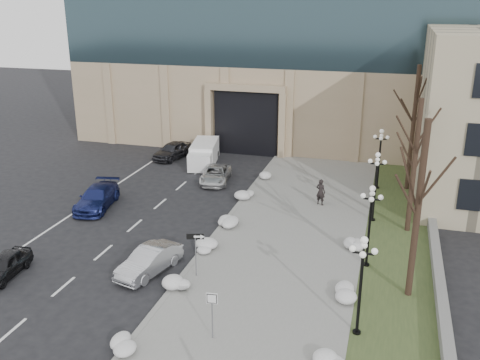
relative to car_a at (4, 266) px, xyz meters
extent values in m
cube|color=gray|center=(13.59, 7.90, -0.57)|extent=(9.00, 40.00, 0.12)
cube|color=gray|center=(9.09, 7.90, -0.56)|extent=(0.30, 40.00, 0.14)
cube|color=#344422|center=(20.09, 7.90, -0.58)|extent=(4.00, 40.00, 0.10)
cube|color=slate|center=(22.09, 9.90, -0.28)|extent=(0.50, 30.00, 0.70)
cube|color=tan|center=(8.09, 35.90, 3.37)|extent=(40.00, 20.00, 8.00)
cube|color=black|center=(6.09, 26.90, 2.37)|extent=(6.00, 2.50, 6.00)
cube|color=tan|center=(6.09, 25.50, 5.67)|extent=(7.50, 0.60, 0.60)
cube|color=tan|center=(2.59, 25.50, 2.37)|extent=(0.60, 0.60, 6.00)
cube|color=tan|center=(9.59, 25.50, 2.37)|extent=(0.60, 0.60, 6.00)
cube|color=black|center=(24.09, 12.90, 1.87)|extent=(1.40, 0.25, 2.00)
cube|color=black|center=(24.09, 12.90, 5.37)|extent=(1.40, 0.25, 2.00)
imported|color=black|center=(0.00, 0.00, 0.00)|extent=(1.81, 3.80, 1.25)
imported|color=#A4A6AB|center=(7.22, 2.50, 0.07)|extent=(2.49, 4.49, 1.40)
imported|color=navy|center=(-0.35, 10.06, 0.11)|extent=(2.96, 5.40, 1.48)
imported|color=silver|center=(5.91, 17.56, 0.01)|extent=(2.79, 4.83, 1.27)
imported|color=#2C2C31|center=(0.00, 22.67, 0.13)|extent=(2.68, 4.73, 1.52)
imported|color=black|center=(14.68, 14.68, 0.44)|extent=(0.80, 0.65, 1.89)
cube|color=white|center=(3.23, 22.45, 0.30)|extent=(2.89, 4.93, 1.85)
cube|color=white|center=(3.77, 19.74, 0.20)|extent=(2.19, 1.83, 1.48)
cylinder|color=black|center=(2.82, 19.74, -0.30)|extent=(0.35, 0.68, 0.65)
cylinder|color=black|center=(4.64, 20.10, -0.30)|extent=(0.35, 0.68, 0.65)
cylinder|color=black|center=(2.05, 23.63, -0.30)|extent=(0.35, 0.68, 0.65)
cylinder|color=black|center=(3.86, 23.99, -0.30)|extent=(0.35, 0.68, 0.65)
cylinder|color=slate|center=(9.83, 2.69, 0.62)|extent=(0.06, 0.06, 2.49)
cube|color=black|center=(9.83, 2.69, 1.76)|extent=(0.88, 0.29, 0.31)
cube|color=white|center=(9.97, 2.70, 1.76)|extent=(0.42, 0.13, 0.11)
cone|color=white|center=(10.21, 2.77, 1.76)|extent=(0.27, 0.30, 0.25)
cylinder|color=slate|center=(12.43, -2.23, 0.51)|extent=(0.06, 0.06, 2.28)
cube|color=white|center=(12.43, -2.23, 1.45)|extent=(0.50, 0.10, 0.50)
cube|color=black|center=(12.43, -2.25, 1.45)|extent=(0.43, 0.06, 0.44)
cube|color=white|center=(12.43, -2.26, 1.45)|extent=(0.37, 0.05, 0.37)
ellipsoid|color=silver|center=(9.26, -4.07, -0.33)|extent=(1.10, 1.60, 0.36)
ellipsoid|color=silver|center=(9.43, 0.76, -0.33)|extent=(1.10, 1.60, 0.36)
ellipsoid|color=silver|center=(9.26, 5.65, -0.33)|extent=(1.10, 1.60, 0.36)
ellipsoid|color=silver|center=(9.56, 9.74, -0.33)|extent=(1.10, 1.60, 0.36)
ellipsoid|color=silver|center=(9.27, 14.51, -0.33)|extent=(1.10, 1.60, 0.36)
ellipsoid|color=silver|center=(9.46, 19.09, -0.33)|extent=(1.10, 1.60, 0.36)
ellipsoid|color=silver|center=(17.39, 2.64, -0.33)|extent=(1.10, 1.60, 0.36)
ellipsoid|color=silver|center=(17.53, 8.42, -0.33)|extent=(1.10, 1.60, 0.36)
cylinder|color=black|center=(18.39, -0.10, -0.53)|extent=(0.36, 0.36, 0.20)
cylinder|color=black|center=(18.39, -0.10, 1.37)|extent=(0.14, 0.14, 4.00)
cylinder|color=black|center=(18.39, -0.10, 3.37)|extent=(0.10, 0.90, 0.10)
cylinder|color=black|center=(18.39, -0.10, 3.37)|extent=(0.90, 0.10, 0.10)
sphere|color=white|center=(18.39, -0.10, 3.97)|extent=(0.32, 0.32, 0.32)
sphere|color=white|center=(18.84, -0.10, 3.52)|extent=(0.28, 0.28, 0.28)
sphere|color=white|center=(17.94, -0.10, 3.52)|extent=(0.28, 0.28, 0.28)
sphere|color=white|center=(18.39, 0.35, 3.52)|extent=(0.28, 0.28, 0.28)
sphere|color=white|center=(18.39, -0.55, 3.52)|extent=(0.28, 0.28, 0.28)
cylinder|color=black|center=(18.39, 6.40, -0.53)|extent=(0.36, 0.36, 0.20)
cylinder|color=black|center=(18.39, 6.40, 1.37)|extent=(0.14, 0.14, 4.00)
cylinder|color=black|center=(18.39, 6.40, 3.37)|extent=(0.10, 0.90, 0.10)
cylinder|color=black|center=(18.39, 6.40, 3.37)|extent=(0.90, 0.10, 0.10)
sphere|color=white|center=(18.39, 6.40, 3.97)|extent=(0.32, 0.32, 0.32)
sphere|color=white|center=(18.84, 6.40, 3.52)|extent=(0.28, 0.28, 0.28)
sphere|color=white|center=(17.94, 6.40, 3.52)|extent=(0.28, 0.28, 0.28)
sphere|color=white|center=(18.39, 6.85, 3.52)|extent=(0.28, 0.28, 0.28)
sphere|color=white|center=(18.39, 5.95, 3.52)|extent=(0.28, 0.28, 0.28)
cylinder|color=black|center=(18.39, 12.90, -0.53)|extent=(0.36, 0.36, 0.20)
cylinder|color=black|center=(18.39, 12.90, 1.37)|extent=(0.14, 0.14, 4.00)
cylinder|color=black|center=(18.39, 12.90, 3.37)|extent=(0.10, 0.90, 0.10)
cylinder|color=black|center=(18.39, 12.90, 3.37)|extent=(0.90, 0.10, 0.10)
sphere|color=white|center=(18.39, 12.90, 3.97)|extent=(0.32, 0.32, 0.32)
sphere|color=white|center=(18.84, 12.90, 3.52)|extent=(0.28, 0.28, 0.28)
sphere|color=white|center=(17.94, 12.90, 3.52)|extent=(0.28, 0.28, 0.28)
sphere|color=white|center=(18.39, 13.35, 3.52)|extent=(0.28, 0.28, 0.28)
sphere|color=white|center=(18.39, 12.45, 3.52)|extent=(0.28, 0.28, 0.28)
cylinder|color=black|center=(18.39, 19.40, -0.53)|extent=(0.36, 0.36, 0.20)
cylinder|color=black|center=(18.39, 19.40, 1.37)|extent=(0.14, 0.14, 4.00)
cylinder|color=black|center=(18.39, 19.40, 3.37)|extent=(0.10, 0.90, 0.10)
cylinder|color=black|center=(18.39, 19.40, 3.37)|extent=(0.90, 0.10, 0.10)
sphere|color=white|center=(18.39, 19.40, 3.97)|extent=(0.32, 0.32, 0.32)
sphere|color=white|center=(18.84, 19.40, 3.52)|extent=(0.28, 0.28, 0.28)
sphere|color=white|center=(17.94, 19.40, 3.52)|extent=(0.28, 0.28, 0.28)
sphere|color=white|center=(18.39, 19.85, 3.52)|extent=(0.28, 0.28, 0.28)
sphere|color=white|center=(18.39, 18.95, 3.52)|extent=(0.28, 0.28, 0.28)
cylinder|color=black|center=(20.59, 3.90, 3.87)|extent=(0.32, 0.32, 9.00)
cylinder|color=black|center=(20.59, 11.90, 3.62)|extent=(0.32, 0.32, 8.50)
cylinder|color=black|center=(20.59, 19.90, 4.12)|extent=(0.32, 0.32, 9.50)
camera|label=1|loc=(19.03, -20.75, 13.53)|focal=40.00mm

